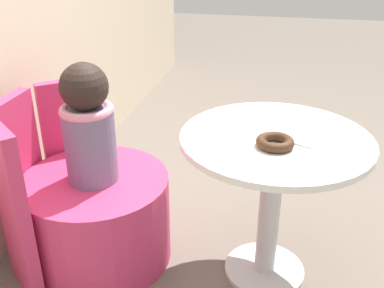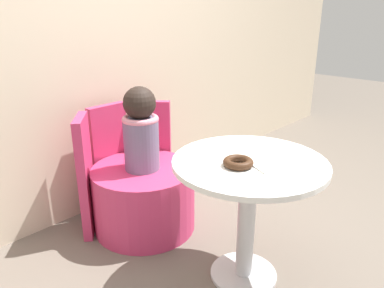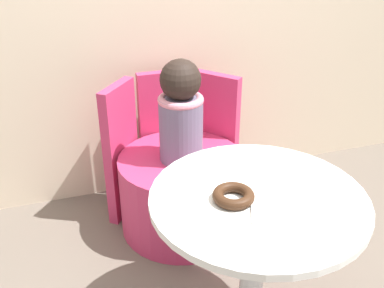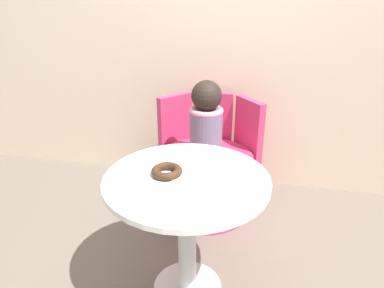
# 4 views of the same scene
# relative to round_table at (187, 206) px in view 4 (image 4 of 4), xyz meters

# --- Properties ---
(ground_plane) EXTENTS (12.00, 12.00, 0.00)m
(ground_plane) POSITION_rel_round_table_xyz_m (0.02, 0.04, -0.49)
(ground_plane) COLOR #665B51
(back_wall) EXTENTS (6.00, 0.06, 2.40)m
(back_wall) POSITION_rel_round_table_xyz_m (0.02, 1.17, 0.71)
(back_wall) COLOR beige
(back_wall) RESTS_ON ground_plane
(round_table) EXTENTS (0.71, 0.71, 0.63)m
(round_table) POSITION_rel_round_table_xyz_m (0.00, 0.00, 0.00)
(round_table) COLOR silver
(round_table) RESTS_ON ground_plane
(tub_chair) EXTENTS (0.61, 0.61, 0.39)m
(tub_chair) POSITION_rel_round_table_xyz_m (-0.04, 0.71, -0.29)
(tub_chair) COLOR #C63360
(tub_chair) RESTS_ON ground_plane
(booth_backrest) EXTENTS (0.71, 0.26, 0.72)m
(booth_backrest) POSITION_rel_round_table_xyz_m (-0.04, 0.97, -0.13)
(booth_backrest) COLOR #C63360
(booth_backrest) RESTS_ON ground_plane
(child_figure) EXTENTS (0.21, 0.21, 0.49)m
(child_figure) POSITION_rel_round_table_xyz_m (-0.04, 0.71, 0.15)
(child_figure) COLOR slate
(child_figure) RESTS_ON tub_chair
(donut) EXTENTS (0.13, 0.13, 0.03)m
(donut) POSITION_rel_round_table_xyz_m (-0.09, 0.00, 0.16)
(donut) COLOR #3D2314
(donut) RESTS_ON round_table
(paper_napkin) EXTENTS (0.20, 0.20, 0.01)m
(paper_napkin) POSITION_rel_round_table_xyz_m (0.01, -0.09, 0.15)
(paper_napkin) COLOR silver
(paper_napkin) RESTS_ON round_table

